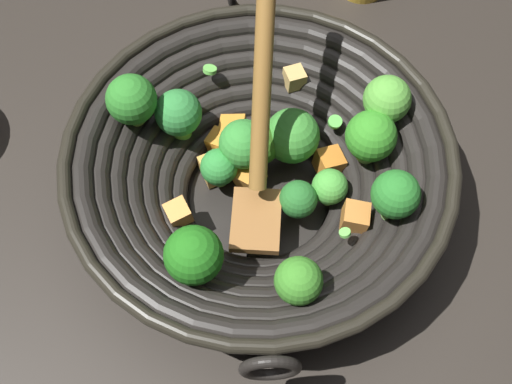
# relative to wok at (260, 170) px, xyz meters

# --- Properties ---
(ground_plane) EXTENTS (4.00, 4.00, 0.00)m
(ground_plane) POSITION_rel_wok_xyz_m (-0.00, -0.00, -0.07)
(ground_plane) COLOR #28231E
(wok) EXTENTS (0.40, 0.40, 0.26)m
(wok) POSITION_rel_wok_xyz_m (0.00, 0.00, 0.00)
(wok) COLOR black
(wok) RESTS_ON ground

